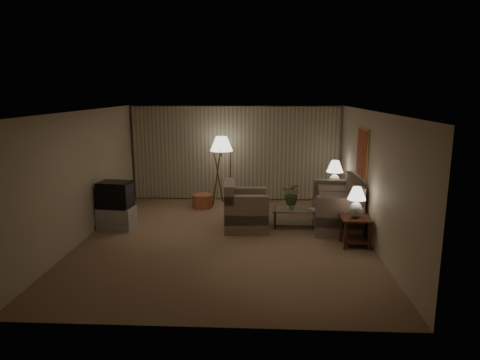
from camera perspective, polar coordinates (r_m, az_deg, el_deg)
name	(u,v)px	position (r m, az deg, el deg)	size (l,w,h in m)	color
ground	(226,239)	(9.23, -1.89, -7.82)	(7.00, 7.00, 0.00)	#A3775A
room_shell	(231,148)	(10.28, -1.15, 4.26)	(6.04, 7.02, 2.72)	#C3B295
sofa	(336,207)	(10.24, 12.70, -3.51)	(2.18, 1.36, 0.89)	gray
armchair	(246,210)	(9.75, 0.79, -4.07)	(1.14, 1.09, 0.86)	gray
side_table_near	(355,226)	(9.00, 15.09, -5.95)	(0.58, 0.58, 0.60)	#391A0F
side_table_far	(334,196)	(11.46, 12.38, -2.06)	(0.53, 0.45, 0.60)	#391A0F
table_lamp_near	(357,200)	(8.85, 15.28, -2.53)	(0.36, 0.36, 0.63)	silver
table_lamp_far	(335,172)	(11.33, 12.52, 1.04)	(0.43, 0.43, 0.74)	silver
coffee_table	(298,214)	(10.07, 7.77, -4.56)	(1.22, 0.67, 0.41)	silver
tv_cabinet	(117,218)	(10.20, -16.12, -4.88)	(0.85, 0.59, 0.50)	#ADADB0
crt_tv	(115,195)	(10.06, -16.29, -1.88)	(0.75, 0.58, 0.60)	black
floor_lamp	(222,169)	(11.70, -2.46, 1.41)	(0.61, 0.61, 1.89)	#391A0F
ottoman	(202,201)	(11.61, -5.04, -2.79)	(0.54, 0.54, 0.36)	#A65938
vase	(292,206)	(10.00, 6.94, -3.44)	(0.13, 0.13, 0.14)	silver
flowers	(292,192)	(9.92, 6.99, -1.62)	(0.46, 0.40, 0.52)	#4A6D30
book	(310,210)	(9.96, 9.28, -3.93)	(0.17, 0.24, 0.02)	olive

